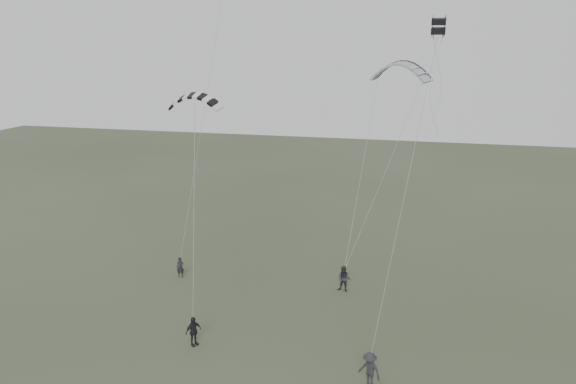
% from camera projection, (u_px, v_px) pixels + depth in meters
% --- Properties ---
extents(ground, '(140.00, 140.00, 0.00)m').
position_uv_depth(ground, '(245.00, 343.00, 31.40)').
color(ground, '#38402C').
rests_on(ground, ground).
extents(flyer_left, '(0.62, 0.50, 1.48)m').
position_uv_depth(flyer_left, '(180.00, 267.00, 40.03)').
color(flyer_left, black).
rests_on(flyer_left, ground).
extents(flyer_right, '(0.98, 0.83, 1.78)m').
position_uv_depth(flyer_right, '(344.00, 279.00, 37.69)').
color(flyer_right, '#27272C').
rests_on(flyer_right, ground).
extents(flyer_center, '(0.89, 1.07, 1.70)m').
position_uv_depth(flyer_center, '(193.00, 331.00, 30.94)').
color(flyer_center, black).
rests_on(flyer_center, ground).
extents(flyer_far, '(1.37, 1.14, 1.84)m').
position_uv_depth(flyer_far, '(369.00, 370.00, 27.15)').
color(flyer_far, '#242428').
rests_on(flyer_far, ground).
extents(kite_pale_large, '(4.58, 3.25, 1.95)m').
position_uv_depth(kite_pale_large, '(401.00, 63.00, 38.73)').
color(kite_pale_large, '#9B9DA0').
rests_on(kite_pale_large, flyer_right).
extents(kite_striped, '(3.16, 1.10, 1.40)m').
position_uv_depth(kite_striped, '(194.00, 95.00, 32.33)').
color(kite_striped, black).
rests_on(kite_striped, flyer_center).
extents(kite_box, '(0.71, 0.80, 0.82)m').
position_uv_depth(kite_box, '(439.00, 26.00, 27.38)').
color(kite_box, black).
rests_on(kite_box, flyer_far).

